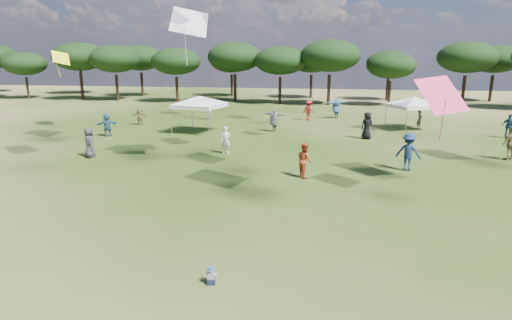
{
  "coord_description": "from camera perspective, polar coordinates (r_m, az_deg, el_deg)",
  "views": [
    {
      "loc": [
        3.24,
        -7.39,
        5.62
      ],
      "look_at": [
        0.98,
        6.0,
        2.32
      ],
      "focal_mm": 30.0,
      "sensor_mm": 36.0,
      "label": 1
    }
  ],
  "objects": [
    {
      "name": "tent_left",
      "position": [
        32.37,
        -7.56,
        8.25
      ],
      "size": [
        6.48,
        6.48,
        3.06
      ],
      "rotation": [
        0.0,
        0.0,
        -0.2
      ],
      "color": "gray",
      "rests_on": "ground"
    },
    {
      "name": "tent_right",
      "position": [
        35.77,
        20.4,
        7.71
      ],
      "size": [
        6.02,
        6.02,
        2.86
      ],
      "rotation": [
        0.0,
        0.0,
        0.38
      ],
      "color": "gray",
      "rests_on": "ground"
    },
    {
      "name": "toddler",
      "position": [
        11.27,
        -5.99,
        -15.14
      ],
      "size": [
        0.33,
        0.36,
        0.46
      ],
      "rotation": [
        0.0,
        0.0,
        0.23
      ],
      "color": "black",
      "rests_on": "ground"
    },
    {
      "name": "festival_crowd",
      "position": [
        31.78,
        5.54,
        5.03
      ],
      "size": [
        29.47,
        21.89,
        1.92
      ],
      "color": "olive",
      "rests_on": "ground"
    },
    {
      "name": "tree_line",
      "position": [
        54.8,
        8.91,
        13.29
      ],
      "size": [
        108.78,
        17.63,
        7.77
      ],
      "color": "black",
      "rests_on": "ground"
    }
  ]
}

